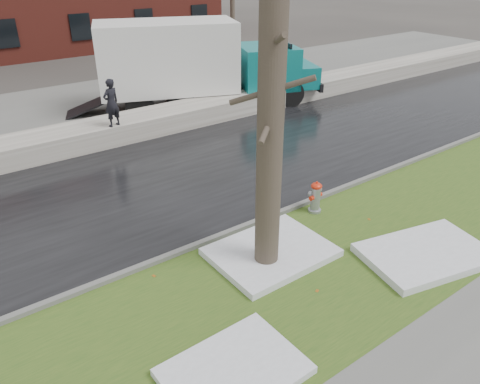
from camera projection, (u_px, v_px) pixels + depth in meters
ground at (271, 247)px, 10.93m from camera, size 120.00×120.00×0.00m
verge at (308, 273)px, 10.03m from camera, size 60.00×4.50×0.04m
road at (176, 179)px, 14.14m from camera, size 60.00×7.00×0.03m
parking_lot at (79, 109)px, 20.21m from camera, size 60.00×9.00×0.03m
curb at (245, 227)px, 11.61m from camera, size 60.00×0.15×0.14m
snowbank at (118, 129)px, 16.97m from camera, size 60.00×1.60×0.75m
fire_hydrant at (316, 196)px, 12.14m from camera, size 0.43×0.37×0.87m
tree at (270, 123)px, 8.79m from camera, size 1.15×1.34×6.46m
box_truck at (195, 62)px, 19.80m from camera, size 10.72×5.73×3.62m
worker at (111, 103)px, 15.80m from camera, size 0.69×0.55×1.64m
snow_patch_near at (271, 252)px, 10.55m from camera, size 2.60×2.01×0.16m
snow_patch_far at (234, 371)px, 7.60m from camera, size 2.22×1.63×0.14m
snow_patch_side at (426, 254)px, 10.48m from camera, size 3.14×2.39×0.18m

